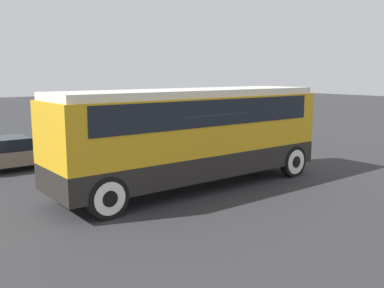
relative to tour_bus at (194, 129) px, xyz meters
The scene contains 4 objects.
ground_plane 1.94m from the tour_bus, behind, with size 120.00×120.00×0.00m, color #2D2D30.
tour_bus is the anchor object (origin of this frame).
parked_car_near 9.23m from the tour_bus, 81.08° to the left, with size 4.45×1.82×1.41m.
parked_car_mid 6.68m from the tour_bus, 57.56° to the left, with size 4.66×1.83×1.35m.
Camera 1 is at (-8.45, -10.79, 3.72)m, focal length 40.00 mm.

